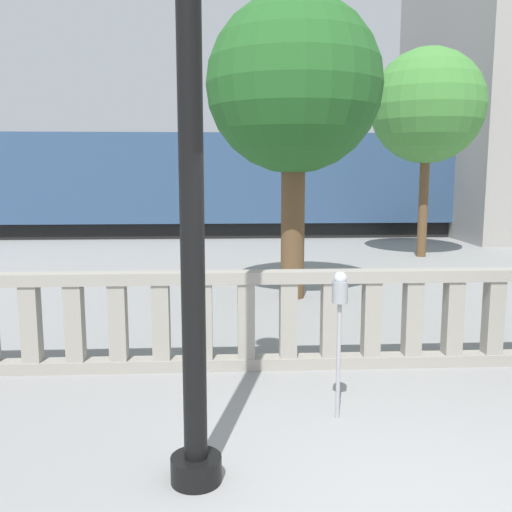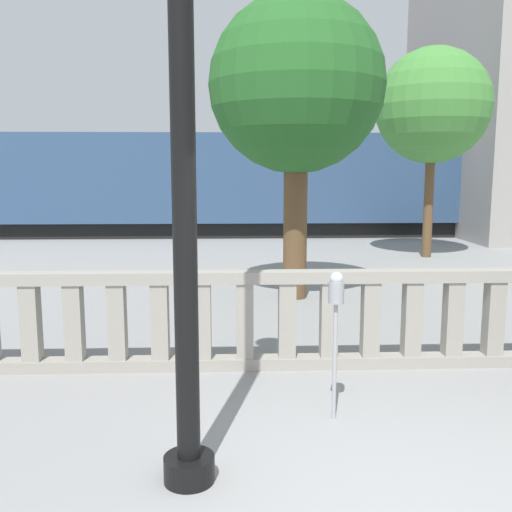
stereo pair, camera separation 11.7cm
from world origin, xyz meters
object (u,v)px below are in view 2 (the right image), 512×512
Objects in this scene: tree_left at (297,87)px; train_near at (217,183)px; train_far at (184,184)px; tree_right at (433,106)px; lamppost at (181,57)px; parking_meter at (336,304)px.

train_near is at bearing 99.41° from tree_left.
tree_right is at bearing -55.33° from train_far.
lamppost is at bearing -103.22° from tree_left.
parking_meter is 21.33m from train_far.
train_near is 10.76m from tree_left.
lamppost is 16.80m from train_near.
lamppost reaches higher than train_far.
parking_meter is 0.05× the size of train_far.
train_near is 5.63m from train_far.
tree_right is (4.35, 10.16, 2.91)m from parking_meter.
train_far is (-1.90, 22.14, -1.41)m from lamppost.
train_near is at bearing 136.79° from tree_right.
lamppost is 22.26m from train_far.
tree_left is (1.73, -10.44, 1.93)m from train_near.
lamppost is 1.08× the size of tree_left.
train_near is 8.37m from tree_right.
tree_right reaches higher than train_near.
lamppost reaches higher than parking_meter.
lamppost is at bearing -116.73° from tree_right.
tree_left is (3.39, -15.82, 2.10)m from train_far.
tree_left reaches higher than parking_meter.
parking_meter is 5.91m from tree_left.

